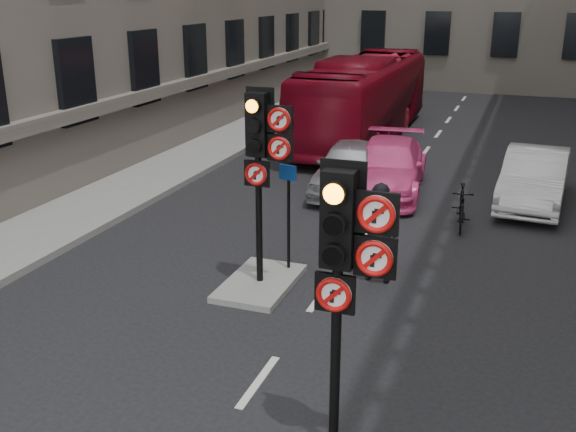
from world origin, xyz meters
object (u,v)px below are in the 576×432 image
Objects in this scene: bus_red at (363,99)px; signal_near at (346,252)px; car_white at (534,178)px; motorcyclist at (379,233)px; car_pink at (387,167)px; signal_far at (262,145)px; info_sign at (288,202)px; car_silver at (350,167)px; motorcycle at (461,207)px.

signal_near is at bearing -76.22° from bus_red.
motorcyclist reaches higher than car_white.
car_pink is 5.97m from motorcyclist.
info_sign is (0.21, 0.74, -1.24)m from signal_far.
signal_near is 5.42m from info_sign.
motorcyclist reaches higher than car_pink.
bus_red is (-1.28, 6.54, 0.80)m from car_silver.
car_white is at bearing 51.61° from motorcycle.
bus_red reaches higher than motorcycle.
motorcycle is at bearing 56.22° from signal_far.
car_white is at bearing 56.79° from signal_far.
signal_far is 5.95m from motorcycle.
bus_red reaches higher than car_pink.
car_pink reaches higher than motorcycle.
bus_red is 12.53m from motorcyclist.
car_white is 2.59× the size of motorcycle.
signal_far is 1.46m from info_sign.
info_sign is at bearing -132.84° from motorcycle.
car_silver is 0.94× the size of car_white.
signal_far is at bearing -130.05° from motorcycle.
car_white is 3.76m from car_pink.
car_silver is 4.74m from car_white.
signal_near is 11.05m from car_silver.
signal_far reaches higher than motorcyclist.
car_pink is (-3.76, -0.16, -0.02)m from car_white.
bus_red reaches higher than car_silver.
motorcyclist is (-0.68, 5.01, -1.61)m from signal_near.
car_silver reaches higher than car_pink.
signal_far is 0.89× the size of car_silver.
motorcyclist is at bearing -74.06° from bus_red.
car_silver is at bearing 142.27° from motorcycle.
car_pink is 2.43× the size of motorcyclist.
signal_near is 11.37m from car_white.
motorcyclist is (-2.69, -6.03, 0.27)m from car_white.
signal_near is 0.33× the size of bus_red.
signal_near is 0.89× the size of car_silver.
car_white is at bearing 79.70° from signal_near.
motorcycle is at bearing 86.86° from signal_near.
bus_red is (-5.99, 6.05, 0.79)m from car_white.
car_pink is 3.19m from motorcycle.
info_sign is (-2.39, 4.74, -1.12)m from signal_near.
info_sign reaches higher than car_silver.
signal_far is at bearing -83.31° from bus_red.
motorcycle is at bearing -105.89° from motorcyclist.
car_pink is 6.21m from info_sign.
signal_far is (-2.60, 4.00, 0.12)m from signal_near.
car_white reaches higher than motorcycle.
car_white is at bearing -44.63° from bus_red.
motorcyclist is at bearing -110.30° from car_white.
info_sign is at bearing -81.97° from bus_red.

